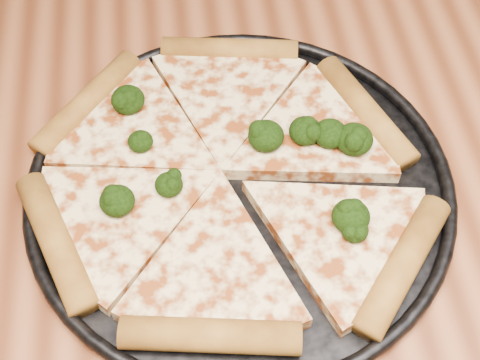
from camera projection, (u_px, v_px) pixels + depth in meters
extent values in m
cube|color=brown|center=(342.00, 271.00, 0.55)|extent=(1.20, 0.90, 0.04)
cylinder|color=black|center=(240.00, 189.00, 0.57)|extent=(0.34, 0.34, 0.01)
torus|color=black|center=(240.00, 184.00, 0.56)|extent=(0.35, 0.35, 0.01)
cylinder|color=#A57129|center=(366.00, 111.00, 0.60)|extent=(0.07, 0.13, 0.02)
cylinder|color=#A57129|center=(230.00, 51.00, 0.64)|extent=(0.13, 0.04, 0.02)
cylinder|color=#A57129|center=(87.00, 103.00, 0.60)|extent=(0.10, 0.11, 0.02)
cylinder|color=#A57129|center=(56.00, 242.00, 0.52)|extent=(0.07, 0.13, 0.02)
cylinder|color=#A57129|center=(210.00, 335.00, 0.48)|extent=(0.13, 0.04, 0.02)
cylinder|color=#A57129|center=(403.00, 265.00, 0.51)|extent=(0.10, 0.11, 0.02)
ellipsoid|color=black|center=(330.00, 133.00, 0.57)|extent=(0.03, 0.03, 0.02)
ellipsoid|color=black|center=(351.00, 216.00, 0.52)|extent=(0.03, 0.03, 0.02)
ellipsoid|color=black|center=(128.00, 100.00, 0.59)|extent=(0.03, 0.03, 0.02)
ellipsoid|color=black|center=(140.00, 141.00, 0.57)|extent=(0.02, 0.02, 0.02)
ellipsoid|color=black|center=(266.00, 136.00, 0.57)|extent=(0.03, 0.03, 0.02)
ellipsoid|color=black|center=(169.00, 185.00, 0.54)|extent=(0.02, 0.02, 0.02)
ellipsoid|color=black|center=(117.00, 201.00, 0.53)|extent=(0.03, 0.03, 0.02)
ellipsoid|color=black|center=(354.00, 139.00, 0.57)|extent=(0.03, 0.03, 0.02)
ellipsoid|color=black|center=(355.00, 230.00, 0.52)|extent=(0.02, 0.02, 0.02)
ellipsoid|color=black|center=(305.00, 131.00, 0.57)|extent=(0.03, 0.03, 0.02)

